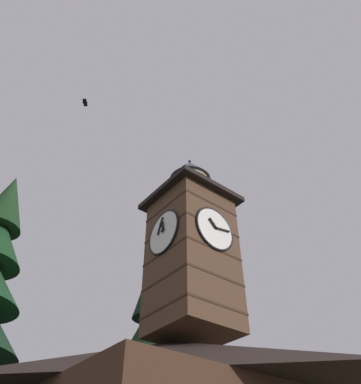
{
  "coord_description": "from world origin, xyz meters",
  "views": [
    {
      "loc": [
        8.87,
        9.8,
        1.8
      ],
      "look_at": [
        -0.63,
        -2.25,
        14.7
      ],
      "focal_mm": 35.73,
      "sensor_mm": 36.0,
      "label": 1
    }
  ],
  "objects": [
    {
      "name": "clock_tower",
      "position": [
        -0.79,
        -1.65,
        11.15
      ],
      "size": [
        3.8,
        3.8,
        9.66
      ],
      "color": "brown",
      "rests_on": "building_main"
    },
    {
      "name": "moon",
      "position": [
        -11.38,
        -32.28,
        13.78
      ],
      "size": [
        1.47,
        1.47,
        1.47
      ],
      "color": "silver"
    },
    {
      "name": "flying_bird_high",
      "position": [
        5.09,
        -3.31,
        18.73
      ],
      "size": [
        0.45,
        0.5,
        0.16
      ],
      "color": "black"
    }
  ]
}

